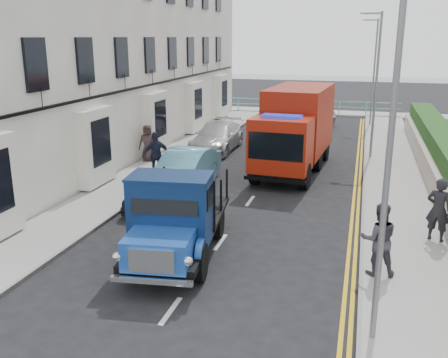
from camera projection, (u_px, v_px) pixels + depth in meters
ground at (199, 272)px, 12.93m from camera, size 120.00×120.00×0.00m
pavement_west at (153, 170)px, 22.59m from camera, size 2.40×38.00×0.12m
pavement_east at (396, 188)px, 19.87m from camera, size 2.60×38.00×0.12m
promenade at (314, 112)px, 39.76m from camera, size 30.00×2.50×0.12m
sea_plane at (337, 81)px, 68.48m from camera, size 120.00×120.00×0.00m
terrace_west at (101, 10)px, 25.44m from camera, size 6.31×30.20×14.25m
seafront_railing at (313, 107)px, 38.88m from camera, size 13.00×0.08×1.11m
lamp_near at (383, 146)px, 8.89m from camera, size 1.23×0.18×7.00m
lamp_mid at (374, 77)px, 23.71m from camera, size 1.23×0.18×7.00m
lamp_far at (373, 66)px, 32.97m from camera, size 1.23×0.18×7.00m
bedford_lorry at (173, 224)px, 13.11m from camera, size 2.65×5.39×2.46m
red_lorry at (296, 127)px, 22.26m from camera, size 2.86×7.19×3.69m
parked_car_front at (157, 189)px, 17.83m from camera, size 1.55×3.70×1.25m
parked_car_mid at (185, 169)px, 19.95m from camera, size 1.72×4.66×1.53m
parked_car_rear at (217, 137)px, 26.54m from camera, size 2.07×5.04×1.46m
seafront_car_left at (285, 117)px, 33.28m from camera, size 3.72×5.37×1.36m
seafront_car_right at (316, 118)px, 32.93m from camera, size 2.66×4.34×1.38m
pedestrian_east_near at (438, 210)px, 14.38m from camera, size 0.80×0.67×1.89m
pedestrian_east_far at (379, 239)px, 12.30m from camera, size 0.99×0.82×1.86m
pedestrian_west_near at (156, 155)px, 20.83m from camera, size 1.20×1.08×1.97m
pedestrian_west_far at (148, 143)px, 23.77m from camera, size 0.93×0.69×1.74m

